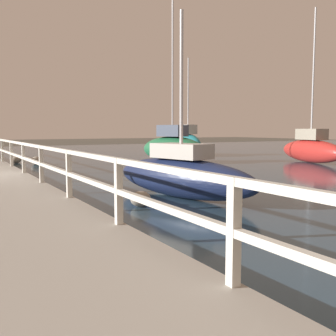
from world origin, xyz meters
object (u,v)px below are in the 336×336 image
object	(u,v)px
sailboat_navy	(181,175)
sailboat_teal	(188,143)
sailboat_green	(173,147)
sailboat_red	(311,149)

from	to	relation	value
sailboat_navy	sailboat_teal	size ratio (longest dim) A/B	0.76
sailboat_navy	sailboat_teal	xyz separation A→B (m)	(9.15, 14.02, 0.28)
sailboat_green	sailboat_navy	size ratio (longest dim) A/B	1.70
sailboat_green	sailboat_red	bearing A→B (deg)	-53.63
sailboat_navy	sailboat_teal	distance (m)	16.75
sailboat_teal	sailboat_green	bearing A→B (deg)	-118.61
sailboat_navy	sailboat_red	size ratio (longest dim) A/B	0.62
sailboat_teal	sailboat_red	bearing A→B (deg)	-61.17
sailboat_navy	sailboat_teal	bearing A→B (deg)	43.92
sailboat_green	sailboat_teal	world-z (taller)	sailboat_green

